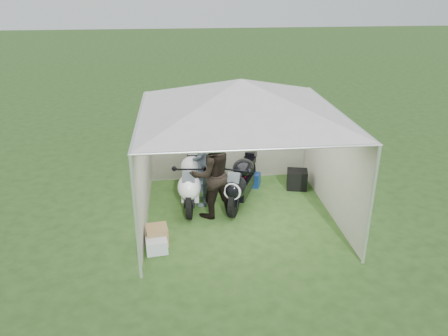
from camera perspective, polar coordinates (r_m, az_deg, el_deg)
The scene contains 10 objects.
ground at distance 9.67m, azimuth 1.99°, elevation -6.10°, with size 80.00×80.00×0.00m, color #2A491A.
canopy_tent at distance 8.73m, azimuth 2.20°, elevation 8.88°, with size 5.66×5.66×3.00m.
motorcycle_white at distance 9.88m, azimuth -4.30°, elevation -1.49°, with size 0.64×2.23×1.10m.
motorcycle_black at distance 9.88m, azimuth 2.25°, elevation -1.61°, with size 1.08×2.02×1.05m.
paddock_stand at distance 10.91m, azimuth 3.49°, elevation -1.51°, with size 0.46×0.29×0.34m, color #1C45B4.
person_dark_jacket at distance 9.24m, azimuth -1.70°, elevation -0.76°, with size 0.95×0.74×1.96m, color black.
person_blue_jacket at distance 9.75m, azimuth -2.76°, elevation 0.55°, with size 0.71×0.47×1.96m, color slate.
equipment_box at distance 10.88m, azimuth 9.51°, elevation -1.48°, with size 0.48×0.39×0.48m, color black.
crate_0 at distance 8.47m, azimuth -8.77°, elevation -10.01°, with size 0.40×0.31×0.27m, color silver.
crate_1 at distance 8.69m, azimuth -8.72°, elevation -8.68°, with size 0.41×0.41×0.36m, color olive.
Camera 1 is at (-1.23, -8.32, 4.76)m, focal length 35.00 mm.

